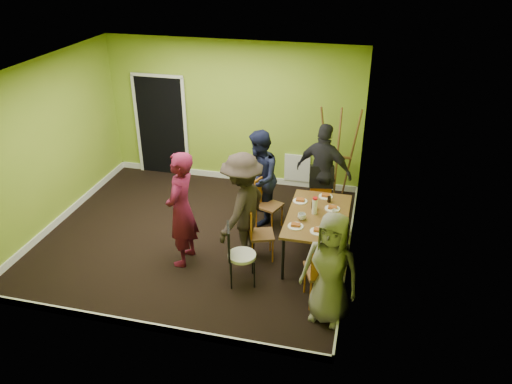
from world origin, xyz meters
TOP-DOWN VIEW (x-y plane):
  - ground at (0.00, 0.00)m, footprint 5.00×5.00m
  - room_walls at (-0.02, 0.04)m, footprint 5.04×4.54m
  - dining_table at (1.99, -0.10)m, footprint 0.90×1.50m
  - chair_left_far at (1.03, 0.61)m, footprint 0.48×0.48m
  - chair_left_near at (1.11, -0.34)m, footprint 0.47×0.46m
  - chair_back_end at (1.90, 1.07)m, footprint 0.48×0.54m
  - chair_front_end at (2.23, -1.21)m, footprint 0.56×0.56m
  - chair_bentwood at (0.98, -0.99)m, footprint 0.47×0.46m
  - easel at (2.09, 1.86)m, footprint 0.74×0.69m
  - plate_near_left at (1.67, 0.25)m, footprint 0.23×0.23m
  - plate_near_right at (1.72, -0.51)m, footprint 0.23×0.23m
  - plate_far_back at (2.04, 0.50)m, footprint 0.22×0.22m
  - plate_far_front at (2.06, -0.57)m, footprint 0.24×0.24m
  - plate_wall_back at (2.18, 0.13)m, footprint 0.23×0.23m
  - plate_wall_front at (2.25, -0.29)m, footprint 0.24×0.24m
  - thermos at (1.93, -0.08)m, footprint 0.08×0.08m
  - blue_bottle at (2.15, -0.43)m, footprint 0.08×0.08m
  - orange_bottle at (1.95, 0.04)m, footprint 0.04×0.04m
  - glass_mid at (1.89, 0.08)m, footprint 0.06×0.06m
  - glass_back at (2.11, 0.34)m, footprint 0.06×0.06m
  - glass_front at (2.17, -0.62)m, footprint 0.06×0.06m
  - cup_a at (1.78, -0.29)m, footprint 0.12×0.12m
  - cup_b at (2.23, -0.04)m, footprint 0.09×0.09m
  - person_standing at (0.05, -0.69)m, footprint 0.44×0.66m
  - person_left_far at (0.88, 0.75)m, footprint 0.79×0.93m
  - person_left_near at (0.89, -0.36)m, footprint 0.89×1.24m
  - person_back_end at (1.91, 1.20)m, footprint 1.08×0.69m
  - person_front_end at (2.33, -1.44)m, footprint 0.86×0.67m

SIDE VIEW (x-z plane):
  - ground at x=0.00m, z-range 0.00..0.00m
  - chair_left_near at x=1.11m, z-range 0.05..0.94m
  - chair_left_far at x=1.03m, z-range 0.06..0.96m
  - chair_bentwood at x=0.98m, z-range 0.05..0.98m
  - chair_front_end at x=2.23m, z-range 0.07..1.13m
  - dining_table at x=1.99m, z-range 0.32..1.07m
  - chair_back_end at x=1.90m, z-range 0.21..1.20m
  - plate_near_left at x=1.67m, z-range 0.75..0.76m
  - plate_near_right at x=1.72m, z-range 0.75..0.76m
  - plate_far_back at x=2.04m, z-range 0.75..0.76m
  - plate_far_front at x=2.06m, z-range 0.75..0.76m
  - plate_wall_back at x=2.18m, z-range 0.75..0.76m
  - plate_wall_front at x=2.25m, z-range 0.75..0.76m
  - person_front_end at x=2.33m, z-range 0.00..1.55m
  - orange_bottle at x=1.95m, z-range 0.75..0.83m
  - cup_b at x=2.23m, z-range 0.75..0.83m
  - glass_back at x=2.11m, z-range 0.75..0.84m
  - cup_a at x=1.78m, z-range 0.75..0.85m
  - glass_front at x=2.17m, z-range 0.75..0.85m
  - glass_mid at x=1.89m, z-range 0.75..0.85m
  - person_left_far at x=0.88m, z-range 0.00..1.66m
  - blue_bottle at x=2.15m, z-range 0.75..0.93m
  - person_back_end at x=1.91m, z-range 0.00..1.71m
  - person_left_near at x=0.89m, z-range 0.00..1.73m
  - thermos at x=1.93m, z-range 0.75..0.99m
  - person_standing at x=0.05m, z-range 0.00..1.81m
  - easel at x=2.09m, z-range -0.01..1.83m
  - room_walls at x=-0.02m, z-range -0.42..2.40m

